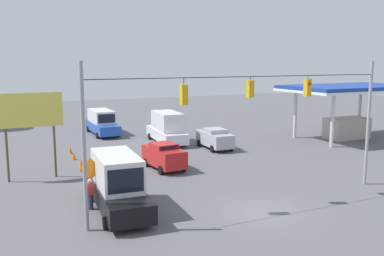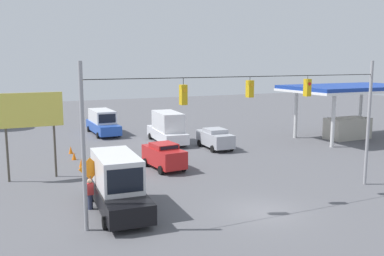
% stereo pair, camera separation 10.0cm
% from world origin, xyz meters
% --- Properties ---
extents(ground_plane, '(140.00, 140.00, 0.00)m').
position_xyz_m(ground_plane, '(0.00, 0.00, 0.00)').
color(ground_plane, '#56565B').
extents(overhead_signal_span, '(18.48, 0.38, 8.10)m').
position_xyz_m(overhead_signal_span, '(0.01, -1.43, 4.97)').
color(overhead_signal_span, '#939399').
rests_on(overhead_signal_span, ground_plane).
extents(sedan_silver_oncoming_far, '(2.27, 4.63, 1.88)m').
position_xyz_m(sedan_silver_oncoming_far, '(-5.67, -15.92, 0.98)').
color(sedan_silver_oncoming_far, '#A8AAB2').
rests_on(sedan_silver_oncoming_far, ground_plane).
extents(box_truck_black_parked_shoulder, '(2.85, 7.21, 3.08)m').
position_xyz_m(box_truck_black_parked_shoulder, '(6.99, -3.60, 1.51)').
color(box_truck_black_parked_shoulder, black).
rests_on(box_truck_black_parked_shoulder, ground_plane).
extents(box_truck_blue_withflow_deep, '(2.50, 7.35, 2.69)m').
position_xyz_m(box_truck_blue_withflow_deep, '(1.87, -28.31, 1.34)').
color(box_truck_blue_withflow_deep, '#234CB2').
rests_on(box_truck_blue_withflow_deep, ground_plane).
extents(box_truck_white_oncoming_deep, '(2.91, 7.37, 3.11)m').
position_xyz_m(box_truck_white_oncoming_deep, '(-2.70, -20.39, 1.52)').
color(box_truck_white_oncoming_deep, silver).
rests_on(box_truck_white_oncoming_deep, ground_plane).
extents(sedan_red_withflow_mid, '(2.32, 4.34, 1.98)m').
position_xyz_m(sedan_red_withflow_mid, '(1.40, -10.90, 1.03)').
color(sedan_red_withflow_mid, red).
rests_on(sedan_red_withflow_mid, ground_plane).
extents(traffic_cone_nearest, '(0.37, 0.37, 0.67)m').
position_xyz_m(traffic_cone_nearest, '(6.93, -6.32, 0.33)').
color(traffic_cone_nearest, orange).
rests_on(traffic_cone_nearest, ground_plane).
extents(traffic_cone_second, '(0.37, 0.37, 0.67)m').
position_xyz_m(traffic_cone_second, '(6.80, -8.66, 0.33)').
color(traffic_cone_second, orange).
rests_on(traffic_cone_second, ground_plane).
extents(traffic_cone_third, '(0.37, 0.37, 0.67)m').
position_xyz_m(traffic_cone_third, '(6.97, -11.60, 0.33)').
color(traffic_cone_third, orange).
rests_on(traffic_cone_third, ground_plane).
extents(traffic_cone_fourth, '(0.37, 0.37, 0.67)m').
position_xyz_m(traffic_cone_fourth, '(6.96, -14.11, 0.33)').
color(traffic_cone_fourth, orange).
rests_on(traffic_cone_fourth, ground_plane).
extents(traffic_cone_fifth, '(0.37, 0.37, 0.67)m').
position_xyz_m(traffic_cone_fifth, '(7.03, -16.88, 0.33)').
color(traffic_cone_fifth, orange).
rests_on(traffic_cone_fifth, ground_plane).
extents(traffic_cone_farthest, '(0.37, 0.37, 0.67)m').
position_xyz_m(traffic_cone_farthest, '(6.88, -19.38, 0.33)').
color(traffic_cone_farthest, orange).
rests_on(traffic_cone_farthest, ground_plane).
extents(gas_station, '(13.26, 7.86, 5.59)m').
position_xyz_m(gas_station, '(-20.63, -14.54, 4.07)').
color(gas_station, navy).
rests_on(gas_station, ground_plane).
extents(roadside_billboard, '(4.38, 0.16, 5.98)m').
position_xyz_m(roadside_billboard, '(10.63, -12.10, 4.42)').
color(roadside_billboard, '#4C473D').
rests_on(roadside_billboard, ground_plane).
extents(work_zone_sign, '(1.27, 0.06, 2.84)m').
position_xyz_m(work_zone_sign, '(8.21, -4.65, 1.99)').
color(work_zone_sign, slate).
rests_on(work_zone_sign, ground_plane).
extents(pedestrian, '(0.40, 0.28, 1.73)m').
position_xyz_m(pedestrian, '(8.34, -4.35, 0.87)').
color(pedestrian, '#2D334C').
rests_on(pedestrian, ground_plane).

